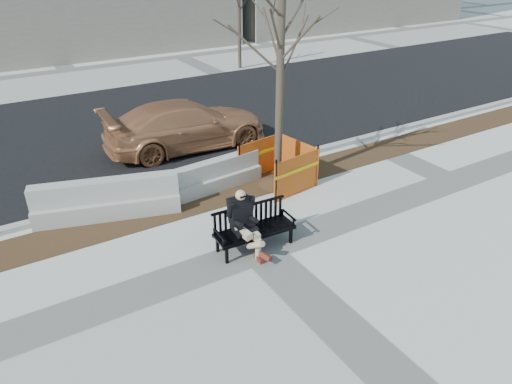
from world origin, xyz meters
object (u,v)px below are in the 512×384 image
tree_fence (277,184)px  sedan (188,147)px  seated_man (244,249)px  jersey_barrier_right (212,189)px  jersey_barrier_left (110,215)px  bench (255,247)px

tree_fence → sedan: bearing=105.3°
seated_man → jersey_barrier_right: (0.67, 2.82, 0.00)m
jersey_barrier_right → sedan: bearing=72.5°
seated_man → jersey_barrier_right: bearing=79.5°
sedan → jersey_barrier_left: bearing=133.5°
bench → jersey_barrier_left: 3.71m
jersey_barrier_left → sedan: bearing=57.7°
bench → tree_fence: size_ratio=0.30×
sedan → jersey_barrier_right: (-0.64, -3.00, 0.00)m
bench → sedan: size_ratio=0.34×
tree_fence → jersey_barrier_right: size_ratio=2.05×
tree_fence → sedan: tree_fence is taller
bench → jersey_barrier_right: (0.43, 2.87, 0.00)m
bench → jersey_barrier_right: 2.91m
sedan → jersey_barrier_left: 4.46m
seated_man → sedan: 5.96m
jersey_barrier_left → jersey_barrier_right: (2.71, -0.05, 0.00)m
jersey_barrier_right → seated_man: bearing=-108.8°
bench → jersey_barrier_right: bench is taller
bench → jersey_barrier_left: (-2.28, 2.93, 0.00)m
seated_man → sedan: bearing=80.2°
tree_fence → jersey_barrier_left: (-4.35, 0.70, 0.00)m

